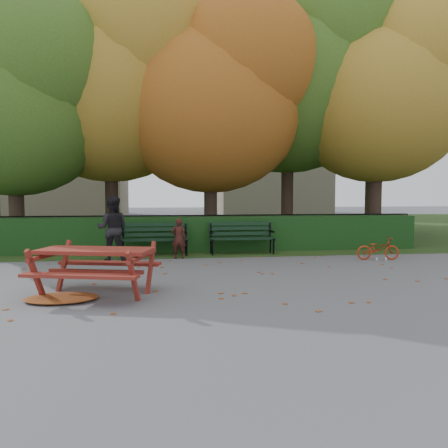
{
  "coord_description": "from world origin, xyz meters",
  "views": [
    {
      "loc": [
        -1.04,
        -8.25,
        1.68
      ],
      "look_at": [
        0.29,
        1.41,
        1.0
      ],
      "focal_mm": 35.0,
      "sensor_mm": 36.0,
      "label": 1
    }
  ],
  "objects": [
    {
      "name": "tree_a",
      "position": [
        -5.19,
        5.58,
        4.52
      ],
      "size": [
        5.88,
        5.6,
        7.48
      ],
      "color": "black",
      "rests_on": "ground"
    },
    {
      "name": "iron_fence",
      "position": [
        0.0,
        5.3,
        0.54
      ],
      "size": [
        14.0,
        0.04,
        1.02
      ],
      "color": "black",
      "rests_on": "ground"
    },
    {
      "name": "tree_g",
      "position": [
        8.33,
        9.76,
        5.37
      ],
      "size": [
        6.3,
        6.0,
        8.55
      ],
      "color": "black",
      "rests_on": "ground"
    },
    {
      "name": "leaf_scatter",
      "position": [
        0.0,
        0.3,
        0.01
      ],
      "size": [
        9.0,
        5.7,
        0.01
      ],
      "primitive_type": null,
      "color": "brown",
      "rests_on": "ground"
    },
    {
      "name": "tree_b",
      "position": [
        -2.44,
        6.75,
        5.4
      ],
      "size": [
        6.72,
        6.4,
        8.79
      ],
      "color": "black",
      "rests_on": "ground"
    },
    {
      "name": "tree_c",
      "position": [
        0.83,
        5.96,
        4.82
      ],
      "size": [
        6.3,
        6.0,
        8.0
      ],
      "color": "black",
      "rests_on": "ground"
    },
    {
      "name": "hedge",
      "position": [
        0.0,
        4.5,
        0.5
      ],
      "size": [
        13.0,
        0.9,
        1.0
      ],
      "primitive_type": "cube",
      "color": "black",
      "rests_on": "ground"
    },
    {
      "name": "grass_strip",
      "position": [
        0.0,
        14.0,
        0.01
      ],
      "size": [
        90.0,
        90.0,
        0.0
      ],
      "primitive_type": "plane",
      "color": "#203612",
      "rests_on": "ground"
    },
    {
      "name": "building_left",
      "position": [
        -9.0,
        26.0,
        7.5
      ],
      "size": [
        10.0,
        7.0,
        15.0
      ],
      "primitive_type": "cube",
      "color": "#B5A68E",
      "rests_on": "ground"
    },
    {
      "name": "tree_e",
      "position": [
        6.52,
        5.77,
        5.08
      ],
      "size": [
        6.09,
        5.8,
        8.16
      ],
      "color": "black",
      "rests_on": "ground"
    },
    {
      "name": "bicycle",
      "position": [
        4.34,
        2.12,
        0.28
      ],
      "size": [
        1.11,
        0.48,
        0.57
      ],
      "primitive_type": "imported",
      "rotation": [
        0.0,
        0.0,
        1.47
      ],
      "color": "#B02810",
      "rests_on": "ground"
    },
    {
      "name": "picnic_table",
      "position": [
        -2.16,
        -0.93,
        0.61
      ],
      "size": [
        2.13,
        1.88,
        0.89
      ],
      "rotation": [
        0.0,
        0.0,
        -0.26
      ],
      "color": "maroon",
      "rests_on": "ground"
    },
    {
      "name": "tree_d",
      "position": [
        3.88,
        7.23,
        5.98
      ],
      "size": [
        7.14,
        6.8,
        9.58
      ],
      "color": "black",
      "rests_on": "ground"
    },
    {
      "name": "bench_left",
      "position": [
        -1.3,
        3.7,
        0.52
      ],
      "size": [
        1.8,
        0.57,
        0.88
      ],
      "color": "black",
      "rests_on": "ground"
    },
    {
      "name": "building_right",
      "position": [
        8.0,
        28.0,
        6.0
      ],
      "size": [
        9.0,
        6.0,
        12.0
      ],
      "primitive_type": "cube",
      "color": "#B5A68E",
      "rests_on": "ground"
    },
    {
      "name": "leaf_pile",
      "position": [
        -2.66,
        -1.19,
        0.04
      ],
      "size": [
        1.34,
        1.14,
        0.08
      ],
      "primitive_type": "ellipsoid",
      "rotation": [
        0.0,
        0.0,
        0.36
      ],
      "color": "brown",
      "rests_on": "ground"
    },
    {
      "name": "bench_right",
      "position": [
        1.1,
        3.7,
        0.52
      ],
      "size": [
        1.8,
        0.57,
        0.88
      ],
      "color": "black",
      "rests_on": "ground"
    },
    {
      "name": "child",
      "position": [
        -0.67,
        3.02,
        0.52
      ],
      "size": [
        0.4,
        0.28,
        1.05
      ],
      "primitive_type": "imported",
      "rotation": [
        0.0,
        0.0,
        3.06
      ],
      "color": "#391612",
      "rests_on": "ground"
    },
    {
      "name": "adult",
      "position": [
        -2.32,
        2.85,
        0.81
      ],
      "size": [
        0.83,
        0.68,
        1.62
      ],
      "primitive_type": "imported",
      "rotation": [
        0.0,
        0.0,
        3.06
      ],
      "color": "black",
      "rests_on": "ground"
    },
    {
      "name": "ground",
      "position": [
        0.0,
        0.0,
        0.0
      ],
      "size": [
        90.0,
        90.0,
        0.0
      ],
      "primitive_type": "plane",
      "color": "slate",
      "rests_on": "ground"
    }
  ]
}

